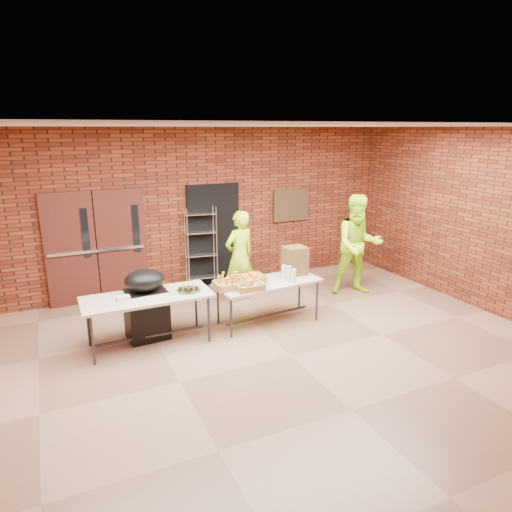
{
  "coord_description": "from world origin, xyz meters",
  "views": [
    {
      "loc": [
        -2.97,
        -5.17,
        3.17
      ],
      "look_at": [
        0.1,
        1.4,
        1.13
      ],
      "focal_mm": 32.0,
      "sensor_mm": 36.0,
      "label": 1
    }
  ],
  "objects_px": {
    "table_left": "(147,300)",
    "volunteer_woman": "(240,256)",
    "coffee_dispenser": "(295,261)",
    "covered_grill": "(146,304)",
    "table_right": "(268,285)",
    "wire_rack": "(201,248)",
    "volunteer_man": "(358,245)"
  },
  "relations": [
    {
      "from": "coffee_dispenser",
      "to": "volunteer_man",
      "type": "xyz_separation_m",
      "value": [
        1.63,
        0.39,
        0.01
      ]
    },
    {
      "from": "table_right",
      "to": "covered_grill",
      "type": "height_order",
      "value": "covered_grill"
    },
    {
      "from": "table_left",
      "to": "table_right",
      "type": "relative_size",
      "value": 1.04
    },
    {
      "from": "table_right",
      "to": "volunteer_man",
      "type": "height_order",
      "value": "volunteer_man"
    },
    {
      "from": "table_right",
      "to": "coffee_dispenser",
      "type": "bearing_deg",
      "value": 9.86
    },
    {
      "from": "volunteer_man",
      "to": "table_right",
      "type": "bearing_deg",
      "value": -146.62
    },
    {
      "from": "table_left",
      "to": "coffee_dispenser",
      "type": "height_order",
      "value": "coffee_dispenser"
    },
    {
      "from": "covered_grill",
      "to": "volunteer_woman",
      "type": "xyz_separation_m",
      "value": [
        1.94,
        0.88,
        0.31
      ]
    },
    {
      "from": "table_left",
      "to": "table_right",
      "type": "height_order",
      "value": "table_left"
    },
    {
      "from": "coffee_dispenser",
      "to": "volunteer_man",
      "type": "distance_m",
      "value": 1.68
    },
    {
      "from": "coffee_dispenser",
      "to": "covered_grill",
      "type": "bearing_deg",
      "value": 177.63
    },
    {
      "from": "table_left",
      "to": "covered_grill",
      "type": "height_order",
      "value": "covered_grill"
    },
    {
      "from": "table_left",
      "to": "volunteer_woman",
      "type": "relative_size",
      "value": 1.1
    },
    {
      "from": "wire_rack",
      "to": "table_right",
      "type": "relative_size",
      "value": 0.92
    },
    {
      "from": "table_left",
      "to": "wire_rack",
      "type": "bearing_deg",
      "value": 53.39
    },
    {
      "from": "table_right",
      "to": "covered_grill",
      "type": "bearing_deg",
      "value": 166.99
    },
    {
      "from": "table_left",
      "to": "volunteer_woman",
      "type": "height_order",
      "value": "volunteer_woman"
    },
    {
      "from": "table_left",
      "to": "volunteer_man",
      "type": "relative_size",
      "value": 0.96
    },
    {
      "from": "table_right",
      "to": "wire_rack",
      "type": "bearing_deg",
      "value": 96.94
    },
    {
      "from": "covered_grill",
      "to": "volunteer_woman",
      "type": "distance_m",
      "value": 2.16
    },
    {
      "from": "wire_rack",
      "to": "table_left",
      "type": "distance_m",
      "value": 2.58
    },
    {
      "from": "coffee_dispenser",
      "to": "covered_grill",
      "type": "distance_m",
      "value": 2.6
    },
    {
      "from": "table_left",
      "to": "table_right",
      "type": "xyz_separation_m",
      "value": [
        1.98,
        -0.03,
        -0.05
      ]
    },
    {
      "from": "covered_grill",
      "to": "volunteer_man",
      "type": "xyz_separation_m",
      "value": [
        4.19,
        0.28,
        0.43
      ]
    },
    {
      "from": "volunteer_woman",
      "to": "volunteer_man",
      "type": "bearing_deg",
      "value": 149.45
    },
    {
      "from": "table_right",
      "to": "table_left",
      "type": "bearing_deg",
      "value": 173.81
    },
    {
      "from": "volunteer_woman",
      "to": "volunteer_man",
      "type": "distance_m",
      "value": 2.33
    },
    {
      "from": "coffee_dispenser",
      "to": "volunteer_man",
      "type": "height_order",
      "value": "volunteer_man"
    },
    {
      "from": "wire_rack",
      "to": "coffee_dispenser",
      "type": "xyz_separation_m",
      "value": [
        1.05,
        -1.94,
        0.13
      ]
    },
    {
      "from": "table_left",
      "to": "volunteer_woman",
      "type": "bearing_deg",
      "value": 29.53
    },
    {
      "from": "wire_rack",
      "to": "table_right",
      "type": "xyz_separation_m",
      "value": [
        0.45,
        -2.1,
        -0.18
      ]
    },
    {
      "from": "covered_grill",
      "to": "coffee_dispenser",
      "type": "bearing_deg",
      "value": -5.85
    }
  ]
}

